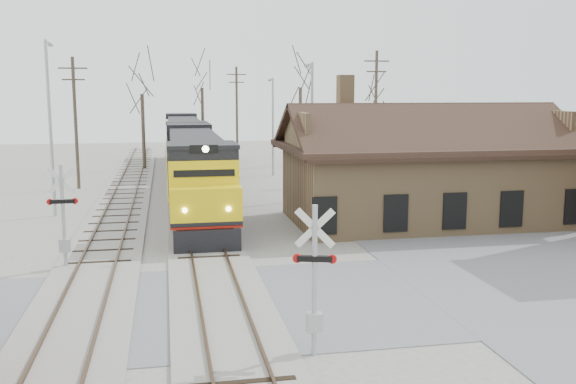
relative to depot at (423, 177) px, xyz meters
name	(u,v)px	position (x,y,z in m)	size (l,w,h in m)	color
ground	(221,306)	(-11.99, -12.00, -2.41)	(140.00, 140.00, 0.00)	#A59F95
road	(221,305)	(-11.99, -12.00, -2.39)	(60.00, 9.00, 0.03)	slate
track_main	(198,217)	(-11.99, 3.00, -2.34)	(3.40, 90.00, 0.24)	#A59F95
track_siding	(115,220)	(-16.49, 3.00, -2.34)	(3.40, 90.00, 0.24)	#A59F95
depot	(423,177)	(0.00, 0.00, 0.00)	(15.20, 9.31, 7.90)	#97744E
locomotive_lead	(196,171)	(-11.99, 4.71, 0.06)	(3.16, 21.14, 4.70)	black
locomotive_trailing	(184,142)	(-11.99, 26.12, 0.06)	(3.16, 21.14, 4.44)	black
crossbuck_near	(314,286)	(-9.87, -16.49, -0.48)	(1.15, 0.40, 4.12)	#A5A8AD
crossbuck_far	(63,220)	(-17.73, -6.27, -0.45)	(1.20, 0.31, 4.19)	#A5A8AD
streetlight_a	(50,120)	(-19.95, 5.35, 3.05)	(0.25, 2.04, 9.82)	#A5A8AD
streetlight_b	(311,124)	(-4.37, 8.03, 2.55)	(0.25, 2.04, 8.85)	#A5A8AD
streetlight_c	(273,121)	(-4.83, 20.52, 2.18)	(0.25, 2.04, 8.11)	#A5A8AD
utility_pole_a	(76,120)	(-19.97, 15.84, 2.53)	(2.00, 0.24, 9.44)	#382D23
utility_pole_b	(237,111)	(-6.24, 34.76, 2.58)	(2.00, 0.24, 9.52)	#382D23
utility_pole_c	(376,114)	(2.58, 15.86, 2.88)	(2.00, 0.24, 10.12)	#382D23
tree_b	(142,81)	(-15.60, 26.80, 5.48)	(4.52, 4.52, 11.07)	#382D23
tree_c	(202,76)	(-9.68, 36.94, 6.16)	(4.91, 4.91, 12.03)	#382D23
tree_d	(300,74)	(-0.95, 27.71, 6.16)	(4.91, 4.91, 12.03)	#382D23
tree_e	(380,101)	(6.20, 25.31, 3.68)	(3.50, 3.50, 8.57)	#382D23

